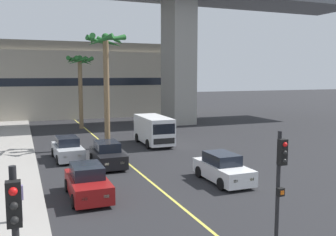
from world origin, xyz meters
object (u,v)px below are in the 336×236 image
Objects in this scene: car_queue_front at (88,182)px; pedestrian_near_crosswalk at (19,200)px; car_queue_third at (68,149)px; car_queue_fourth at (223,169)px; palm_tree_near_median at (80,72)px; traffic_light_median_near at (280,181)px; delivery_van at (154,129)px; car_queue_second at (108,155)px; palm_tree_mid_median at (106,61)px.

pedestrian_near_crosswalk is (-3.03, -2.29, 0.28)m from car_queue_front.
pedestrian_near_crosswalk is (-3.10, -10.82, 0.28)m from car_queue_third.
palm_tree_near_median is (-4.09, 23.20, 5.39)m from car_queue_fourth.
pedestrian_near_crosswalk is (-7.23, 6.44, -1.72)m from traffic_light_median_near.
car_queue_third is 0.53× the size of palm_tree_near_median.
car_queue_front is at bearing -97.92° from palm_tree_near_median.
traffic_light_median_near is (4.13, -17.26, 1.99)m from car_queue_third.
delivery_van is 17.26m from pedestrian_near_crosswalk.
palm_tree_near_median reaches higher than car_queue_third.
traffic_light_median_near is at bearing -109.83° from car_queue_fourth.
car_queue_fourth is 2.53× the size of pedestrian_near_crosswalk.
car_queue_front is 0.99× the size of car_queue_second.
traffic_light_median_near reaches higher than pedestrian_near_crosswalk.
car_queue_third is at bearing 127.35° from car_queue_second.
delivery_van reaches higher than pedestrian_near_crosswalk.
palm_tree_mid_median is at bearing 64.59° from pedestrian_near_crosswalk.
palm_tree_mid_median is (1.28, 5.82, 6.14)m from car_queue_second.
car_queue_fourth is 11.58m from delivery_van.
palm_tree_near_median is (0.97, 17.40, 5.39)m from car_queue_second.
car_queue_front is 7.31m from car_queue_fourth.
traffic_light_median_near is at bearing -76.55° from car_queue_third.
car_queue_second is at bearing 56.54° from pedestrian_near_crosswalk.
car_queue_second is 7.70m from car_queue_fourth.
delivery_van is 3.27× the size of pedestrian_near_crosswalk.
delivery_van reaches higher than car_queue_third.
car_queue_second and car_queue_third have the same top height.
car_queue_front is at bearing -90.49° from car_queue_third.
car_queue_third is 2.56× the size of pedestrian_near_crosswalk.
car_queue_front is at bearing 37.13° from pedestrian_near_crosswalk.
delivery_van is (7.42, 11.44, 0.57)m from car_queue_front.
traffic_light_median_near reaches higher than delivery_van.
delivery_van is at bearing -70.13° from palm_tree_near_median.
palm_tree_mid_median is at bearing 72.97° from car_queue_front.
pedestrian_near_crosswalk is (-6.55, -13.80, -5.87)m from palm_tree_mid_median.
pedestrian_near_crosswalk is at bearing -127.26° from delivery_van.
palm_tree_mid_median is (3.45, 2.98, 6.14)m from car_queue_third.
car_queue_second is 1.01× the size of car_queue_fourth.
car_queue_fourth is at bearing -50.08° from car_queue_third.
car_queue_front is at bearing 179.04° from car_queue_fourth.
car_queue_second is 14.69m from traffic_light_median_near.
car_queue_front is at bearing 115.67° from traffic_light_median_near.
pedestrian_near_crosswalk is at bearing -106.01° from car_queue_third.
palm_tree_near_median is (3.21, 23.08, 5.39)m from car_queue_front.
car_queue_third is 7.65m from palm_tree_mid_median.
traffic_light_median_near reaches higher than car_queue_front.
pedestrian_near_crosswalk is (-6.24, -25.38, -5.12)m from palm_tree_near_median.
traffic_light_median_near is 0.47× the size of palm_tree_mid_median.
pedestrian_near_crosswalk is at bearing -115.41° from palm_tree_mid_median.
car_queue_front is at bearing -122.96° from delivery_van.
car_queue_second is at bearing 68.48° from car_queue_front.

